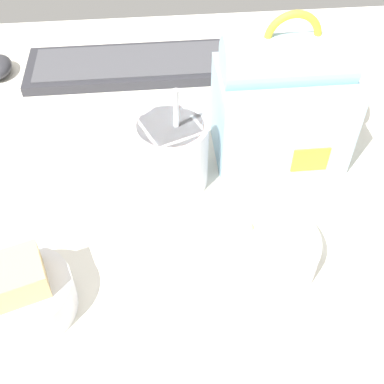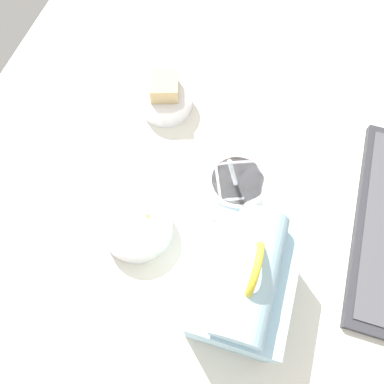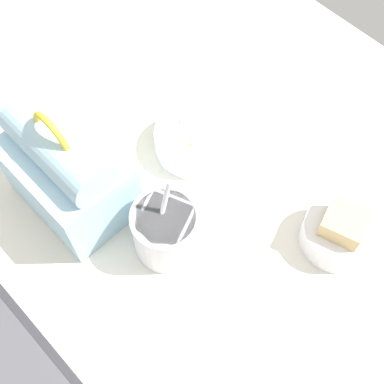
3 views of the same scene
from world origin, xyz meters
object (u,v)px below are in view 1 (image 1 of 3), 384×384
object	(u,v)px
lunch_bag	(282,103)
soup_cup	(171,152)
keyboard	(140,65)
bento_bowl_snacks	(265,249)
bento_bowl_sandwich	(23,294)

from	to	relation	value
lunch_bag	soup_cup	size ratio (longest dim) A/B	1.33
keyboard	bento_bowl_snacks	world-z (taller)	bento_bowl_snacks
keyboard	bento_bowl_snacks	size ratio (longest dim) A/B	3.17
keyboard	soup_cup	size ratio (longest dim) A/B	2.44
bento_bowl_snacks	bento_bowl_sandwich	bearing A→B (deg)	-171.85
keyboard	lunch_bag	size ratio (longest dim) A/B	1.83
lunch_bag	bento_bowl_sandwich	size ratio (longest dim) A/B	2.01
lunch_bag	bento_bowl_sandwich	distance (cm)	43.01
lunch_bag	bento_bowl_snacks	xyz separation A→B (cm)	(-6.04, -20.78, -6.41)
soup_cup	bento_bowl_sandwich	xyz separation A→B (cm)	(-18.20, -19.67, -2.23)
soup_cup	bento_bowl_sandwich	size ratio (longest dim) A/B	1.51
keyboard	lunch_bag	distance (cm)	33.10
keyboard	lunch_bag	xyz separation A→B (cm)	(20.53, -24.75, 7.86)
soup_cup	bento_bowl_sandwich	world-z (taller)	soup_cup
soup_cup	bento_bowl_snacks	world-z (taller)	soup_cup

